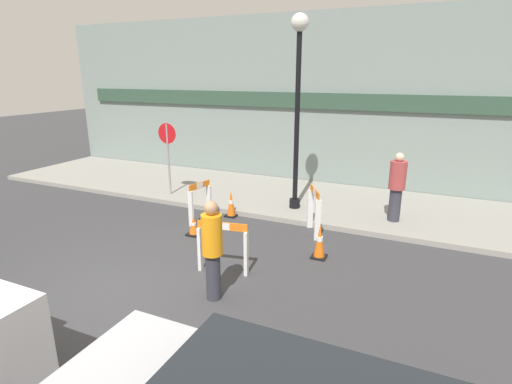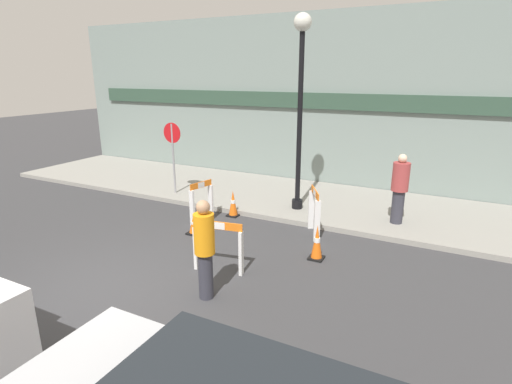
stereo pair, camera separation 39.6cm
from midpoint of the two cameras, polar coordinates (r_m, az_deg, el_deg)
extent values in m
plane|color=#38383A|center=(7.55, -19.77, -13.39)|extent=(60.00, 60.00, 0.00)
cube|color=gray|center=(12.39, 1.95, -0.22)|extent=(18.00, 3.84, 0.13)
cube|color=gray|center=(13.73, 5.68, 12.77)|extent=(18.00, 0.12, 5.50)
cube|color=#2D4738|center=(13.62, 5.52, 12.96)|extent=(16.20, 0.10, 0.50)
cylinder|color=black|center=(10.91, 6.93, -1.69)|extent=(0.29, 0.29, 0.24)
cylinder|color=black|center=(10.44, 7.34, 9.53)|extent=(0.13, 0.13, 4.52)
sphere|color=silver|center=(10.43, 7.87, 22.92)|extent=(0.44, 0.44, 0.44)
cylinder|color=gray|center=(12.21, -10.79, 4.65)|extent=(0.06, 0.06, 2.11)
cylinder|color=red|center=(12.07, -10.99, 8.28)|extent=(0.60, 0.02, 0.60)
cube|color=white|center=(10.36, -5.38, -1.42)|extent=(0.14, 0.09, 0.91)
cube|color=white|center=(9.94, -7.98, -2.31)|extent=(0.14, 0.09, 0.91)
cube|color=orange|center=(9.99, -6.75, 1.03)|extent=(0.17, 0.70, 0.15)
cube|color=white|center=(9.99, -6.75, 1.03)|extent=(0.07, 0.21, 0.14)
cube|color=white|center=(7.80, -7.11, -7.91)|extent=(0.08, 0.14, 0.87)
cube|color=white|center=(7.50, -0.62, -8.79)|extent=(0.08, 0.14, 0.87)
cube|color=orange|center=(7.44, -4.00, -4.80)|extent=(0.96, 0.20, 0.15)
cube|color=white|center=(7.44, -4.00, -4.80)|extent=(0.29, 0.08, 0.14)
cube|color=white|center=(9.06, 9.97, -4.14)|extent=(0.14, 0.12, 0.96)
cube|color=white|center=(9.78, 9.04, -2.54)|extent=(0.14, 0.12, 0.96)
cube|color=orange|center=(9.25, 9.65, -0.08)|extent=(0.43, 0.74, 0.15)
cube|color=white|center=(9.25, 9.65, -0.08)|extent=(0.15, 0.23, 0.14)
cube|color=black|center=(9.58, -7.65, -5.82)|extent=(0.30, 0.30, 0.04)
cone|color=orange|center=(9.49, -7.70, -4.49)|extent=(0.22, 0.22, 0.44)
cylinder|color=white|center=(9.48, -7.71, -4.37)|extent=(0.13, 0.13, 0.06)
cube|color=black|center=(10.65, -2.20, -3.33)|extent=(0.30, 0.30, 0.04)
cone|color=orange|center=(10.54, -2.22, -1.54)|extent=(0.22, 0.22, 0.66)
cylinder|color=white|center=(10.53, -2.23, -1.37)|extent=(0.13, 0.13, 0.09)
cube|color=black|center=(8.40, 9.96, -9.26)|extent=(0.30, 0.30, 0.04)
cone|color=orange|center=(8.25, 10.09, -6.98)|extent=(0.22, 0.22, 0.69)
cylinder|color=white|center=(8.24, 10.10, -6.76)|extent=(0.13, 0.13, 0.10)
cylinder|color=#33333D|center=(6.84, -5.51, -11.79)|extent=(0.29, 0.29, 0.82)
cylinder|color=orange|center=(6.51, -5.69, -5.97)|extent=(0.41, 0.41, 0.68)
sphere|color=tan|center=(6.35, -5.81, -2.18)|extent=(0.27, 0.27, 0.23)
cylinder|color=#33333D|center=(10.35, 20.61, -1.99)|extent=(0.34, 0.34, 0.82)
cylinder|color=#A33D3D|center=(10.14, 21.03, 2.04)|extent=(0.48, 0.48, 0.68)
sphere|color=beige|center=(10.05, 21.30, 4.50)|extent=(0.25, 0.25, 0.21)
cylinder|color=black|center=(6.25, -30.96, -18.51)|extent=(0.60, 0.18, 0.60)
camera|label=1|loc=(0.20, -88.78, 0.37)|focal=28.00mm
camera|label=2|loc=(0.20, 91.22, -0.37)|focal=28.00mm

